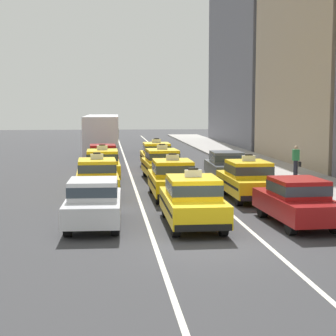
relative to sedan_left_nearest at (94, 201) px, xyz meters
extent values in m
plane|color=#353538|center=(3.40, -2.99, -0.85)|extent=(160.00, 160.00, 0.00)
cube|color=silver|center=(1.80, 17.01, -0.84)|extent=(0.14, 80.00, 0.01)
cube|color=silver|center=(5.00, 17.01, -0.84)|extent=(0.14, 80.00, 0.01)
cube|color=#9E9993|center=(10.60, 12.01, -0.77)|extent=(4.00, 90.00, 0.15)
cube|color=slate|center=(15.60, 38.30, 12.81)|extent=(6.00, 20.47, 27.32)
cylinder|color=black|center=(-0.68, 1.47, -0.53)|extent=(0.26, 0.65, 0.64)
cylinder|color=black|center=(0.77, 1.43, -0.53)|extent=(0.26, 0.65, 0.64)
cylinder|color=black|center=(-0.76, -1.36, -0.53)|extent=(0.26, 0.65, 0.64)
cylinder|color=black|center=(0.68, -1.41, -0.53)|extent=(0.26, 0.65, 0.64)
cube|color=silver|center=(0.00, 0.03, -0.20)|extent=(1.89, 4.35, 0.66)
cube|color=silver|center=(0.00, -0.07, 0.43)|extent=(1.62, 1.95, 0.60)
cube|color=#2D3842|center=(0.00, -0.07, 0.43)|extent=(1.64, 1.97, 0.33)
cylinder|color=black|center=(-0.76, 7.79, -0.53)|extent=(0.26, 0.65, 0.64)
cylinder|color=black|center=(0.72, 7.83, -0.53)|extent=(0.26, 0.65, 0.64)
cylinder|color=black|center=(-0.68, 4.74, -0.53)|extent=(0.26, 0.65, 0.64)
cylinder|color=black|center=(0.79, 4.77, -0.53)|extent=(0.26, 0.65, 0.64)
cube|color=yellow|center=(0.02, 6.28, -0.18)|extent=(1.91, 4.54, 0.70)
cube|color=black|center=(0.02, 6.28, -0.13)|extent=(1.92, 4.18, 0.10)
cube|color=yellow|center=(0.02, 6.13, 0.49)|extent=(1.65, 2.14, 0.64)
cube|color=#2D3842|center=(0.02, 6.13, 0.49)|extent=(1.67, 2.16, 0.35)
cube|color=white|center=(0.02, 6.13, 0.93)|extent=(0.56, 0.13, 0.24)
cube|color=black|center=(0.02, 6.13, 1.08)|extent=(0.32, 0.12, 0.06)
cube|color=black|center=(-0.03, 8.49, -0.43)|extent=(1.71, 0.18, 0.20)
cube|color=black|center=(0.07, 4.07, -0.43)|extent=(1.71, 0.18, 0.20)
cylinder|color=black|center=(-0.54, 13.03, -0.53)|extent=(0.25, 0.64, 0.64)
cylinder|color=black|center=(0.94, 13.04, -0.53)|extent=(0.25, 0.64, 0.64)
cylinder|color=black|center=(-0.51, 9.97, -0.53)|extent=(0.25, 0.64, 0.64)
cylinder|color=black|center=(0.96, 9.98, -0.53)|extent=(0.25, 0.64, 0.64)
cube|color=yellow|center=(0.21, 11.51, -0.18)|extent=(1.84, 4.52, 0.70)
cube|color=black|center=(0.21, 11.51, -0.13)|extent=(1.86, 4.16, 0.10)
cube|color=yellow|center=(0.21, 11.36, 0.49)|extent=(1.62, 2.11, 0.64)
cube|color=#2D3842|center=(0.21, 11.36, 0.49)|extent=(1.64, 2.14, 0.35)
cube|color=white|center=(0.21, 11.36, 0.93)|extent=(0.56, 0.13, 0.24)
cube|color=black|center=(0.21, 11.36, 1.08)|extent=(0.32, 0.11, 0.06)
cube|color=black|center=(0.19, 13.72, -0.43)|extent=(1.71, 0.16, 0.20)
cube|color=black|center=(0.23, 9.30, -0.43)|extent=(1.71, 0.16, 0.20)
cylinder|color=black|center=(-0.57, 18.21, -0.53)|extent=(0.26, 0.65, 0.64)
cylinder|color=black|center=(0.88, 18.25, -0.53)|extent=(0.26, 0.65, 0.64)
cylinder|color=black|center=(-0.48, 15.37, -0.53)|extent=(0.26, 0.65, 0.64)
cylinder|color=black|center=(0.96, 15.41, -0.53)|extent=(0.26, 0.65, 0.64)
cube|color=maroon|center=(0.20, 16.81, -0.20)|extent=(1.89, 4.35, 0.66)
cube|color=maroon|center=(0.20, 16.71, 0.43)|extent=(1.62, 1.95, 0.60)
cube|color=#2D3842|center=(0.20, 16.71, 0.43)|extent=(1.64, 1.97, 0.33)
cylinder|color=black|center=(-0.84, 29.42, -0.53)|extent=(0.25, 0.64, 0.64)
cylinder|color=black|center=(1.16, 29.38, -0.53)|extent=(0.25, 0.64, 0.64)
cylinder|color=black|center=(-0.95, 22.70, -0.53)|extent=(0.25, 0.64, 0.64)
cylinder|color=black|center=(1.05, 22.67, -0.53)|extent=(0.25, 0.64, 0.64)
cube|color=silver|center=(0.10, 26.04, 0.92)|extent=(2.69, 11.24, 2.90)
cube|color=#2D3842|center=(0.10, 26.04, 1.17)|extent=(2.70, 10.79, 0.84)
cube|color=black|center=(0.20, 31.59, 2.12)|extent=(2.13, 0.12, 0.36)
cylinder|color=black|center=(-0.65, 36.81, -0.53)|extent=(0.25, 0.64, 0.64)
cylinder|color=black|center=(0.79, 36.83, -0.53)|extent=(0.25, 0.64, 0.64)
cylinder|color=black|center=(-0.61, 33.97, -0.53)|extent=(0.25, 0.64, 0.64)
cylinder|color=black|center=(0.83, 33.99, -0.53)|extent=(0.25, 0.64, 0.64)
cube|color=silver|center=(0.09, 35.40, -0.20)|extent=(1.82, 4.32, 0.66)
cube|color=silver|center=(0.09, 35.30, 0.43)|extent=(1.59, 1.92, 0.60)
cube|color=#2D3842|center=(0.09, 35.30, 0.43)|extent=(1.61, 1.94, 0.33)
cylinder|color=black|center=(2.53, 1.28, -0.53)|extent=(0.24, 0.64, 0.64)
cylinder|color=black|center=(4.01, 1.28, -0.53)|extent=(0.24, 0.64, 0.64)
cylinder|color=black|center=(2.52, -1.78, -0.53)|extent=(0.24, 0.64, 0.64)
cylinder|color=black|center=(3.99, -1.78, -0.53)|extent=(0.24, 0.64, 0.64)
cube|color=yellow|center=(3.26, -0.25, -0.18)|extent=(1.83, 4.51, 0.70)
cube|color=black|center=(3.26, -0.25, -0.13)|extent=(1.84, 4.15, 0.10)
cube|color=yellow|center=(3.26, -0.40, 0.49)|extent=(1.61, 2.11, 0.64)
cube|color=#2D3842|center=(3.26, -0.40, 0.49)|extent=(1.63, 2.13, 0.35)
cube|color=white|center=(3.26, -0.40, 0.93)|extent=(0.56, 0.12, 0.24)
cube|color=black|center=(3.26, -0.40, 1.08)|extent=(0.32, 0.11, 0.06)
cube|color=black|center=(3.27, 1.96, -0.43)|extent=(1.71, 0.15, 0.20)
cube|color=black|center=(3.25, -2.46, -0.43)|extent=(1.71, 0.15, 0.20)
cylinder|color=black|center=(2.51, 7.08, -0.53)|extent=(0.24, 0.64, 0.64)
cylinder|color=black|center=(3.99, 7.08, -0.53)|extent=(0.24, 0.64, 0.64)
cylinder|color=black|center=(2.52, 4.02, -0.53)|extent=(0.24, 0.64, 0.64)
cylinder|color=black|center=(4.00, 4.02, -0.53)|extent=(0.24, 0.64, 0.64)
cube|color=yellow|center=(3.26, 5.55, -0.18)|extent=(1.81, 4.51, 0.70)
cube|color=black|center=(3.26, 5.55, -0.13)|extent=(1.83, 4.15, 0.10)
cube|color=yellow|center=(3.26, 5.40, 0.49)|extent=(1.61, 2.10, 0.64)
cube|color=#2D3842|center=(3.26, 5.40, 0.49)|extent=(1.63, 2.12, 0.35)
cube|color=white|center=(3.26, 5.40, 0.93)|extent=(0.56, 0.12, 0.24)
cube|color=black|center=(3.26, 5.40, 1.08)|extent=(0.32, 0.11, 0.06)
cube|color=black|center=(3.25, 7.76, -0.43)|extent=(1.71, 0.15, 0.20)
cube|color=black|center=(3.26, 3.34, -0.43)|extent=(1.71, 0.15, 0.20)
cylinder|color=black|center=(2.61, 13.11, -0.53)|extent=(0.26, 0.65, 0.64)
cylinder|color=black|center=(4.08, 13.16, -0.53)|extent=(0.26, 0.65, 0.64)
cylinder|color=black|center=(2.71, 10.05, -0.53)|extent=(0.26, 0.65, 0.64)
cylinder|color=black|center=(4.19, 10.10, -0.53)|extent=(0.26, 0.65, 0.64)
cube|color=yellow|center=(3.40, 11.60, -0.18)|extent=(1.95, 4.56, 0.70)
cube|color=black|center=(3.40, 11.60, -0.13)|extent=(1.96, 4.20, 0.10)
cube|color=yellow|center=(3.40, 11.45, 0.49)|extent=(1.67, 2.15, 0.64)
cube|color=#2D3842|center=(3.40, 11.45, 0.49)|extent=(1.69, 2.17, 0.35)
cube|color=white|center=(3.40, 11.45, 0.93)|extent=(0.56, 0.14, 0.24)
cube|color=black|center=(3.40, 11.45, 1.08)|extent=(0.32, 0.12, 0.06)
cube|color=black|center=(3.32, 13.81, -0.43)|extent=(1.71, 0.20, 0.20)
cube|color=black|center=(3.48, 9.40, -0.43)|extent=(1.71, 0.20, 0.20)
cylinder|color=black|center=(2.83, 18.47, -0.53)|extent=(0.24, 0.64, 0.64)
cylinder|color=black|center=(4.31, 18.47, -0.53)|extent=(0.24, 0.64, 0.64)
cylinder|color=black|center=(2.82, 15.41, -0.53)|extent=(0.24, 0.64, 0.64)
cylinder|color=black|center=(4.30, 15.41, -0.53)|extent=(0.24, 0.64, 0.64)
cube|color=yellow|center=(3.57, 16.94, -0.18)|extent=(1.81, 4.50, 0.70)
cube|color=black|center=(3.57, 16.94, -0.13)|extent=(1.83, 4.14, 0.10)
cube|color=yellow|center=(3.56, 16.79, 0.49)|extent=(1.61, 2.10, 0.64)
cube|color=#2D3842|center=(3.56, 16.79, 0.49)|extent=(1.63, 2.12, 0.35)
cube|color=white|center=(3.56, 16.79, 0.93)|extent=(0.56, 0.12, 0.24)
cube|color=black|center=(3.56, 16.79, 1.08)|extent=(0.32, 0.11, 0.06)
cube|color=black|center=(3.57, 19.15, -0.43)|extent=(1.71, 0.14, 0.20)
cube|color=black|center=(3.56, 14.73, -0.43)|extent=(1.71, 0.14, 0.20)
cylinder|color=black|center=(5.98, 0.92, -0.53)|extent=(0.27, 0.65, 0.64)
cylinder|color=black|center=(7.42, 0.98, -0.53)|extent=(0.27, 0.65, 0.64)
cylinder|color=black|center=(6.10, -1.91, -0.53)|extent=(0.27, 0.65, 0.64)
cylinder|color=black|center=(7.54, -1.85, -0.53)|extent=(0.27, 0.65, 0.64)
cube|color=maroon|center=(6.76, -0.46, -0.20)|extent=(1.94, 4.37, 0.66)
cube|color=maroon|center=(6.77, -0.56, 0.43)|extent=(1.64, 1.96, 0.60)
cube|color=#2D3842|center=(6.77, -0.56, 0.43)|extent=(1.66, 1.99, 0.33)
cylinder|color=black|center=(5.65, 6.34, -0.53)|extent=(0.25, 0.64, 0.64)
cylinder|color=black|center=(7.12, 6.35, -0.53)|extent=(0.25, 0.64, 0.64)
cylinder|color=black|center=(5.68, 3.28, -0.53)|extent=(0.25, 0.64, 0.64)
cylinder|color=black|center=(7.16, 3.29, -0.53)|extent=(0.25, 0.64, 0.64)
cube|color=yellow|center=(6.40, 4.81, -0.18)|extent=(1.85, 4.52, 0.70)
cube|color=black|center=(6.40, 4.81, -0.13)|extent=(1.86, 4.16, 0.10)
cube|color=yellow|center=(6.40, 4.66, 0.49)|extent=(1.62, 2.12, 0.64)
cube|color=#2D3842|center=(6.40, 4.66, 0.49)|extent=(1.64, 2.14, 0.35)
cube|color=white|center=(6.40, 4.66, 0.93)|extent=(0.56, 0.13, 0.24)
cube|color=black|center=(6.40, 4.66, 1.08)|extent=(0.32, 0.11, 0.06)
cube|color=black|center=(6.38, 7.02, -0.43)|extent=(1.71, 0.16, 0.20)
cube|color=black|center=(6.42, 2.60, -0.43)|extent=(1.71, 0.16, 0.20)
cylinder|color=black|center=(6.06, 12.15, -0.53)|extent=(0.26, 0.65, 0.64)
cylinder|color=black|center=(7.50, 12.11, -0.53)|extent=(0.26, 0.65, 0.64)
cylinder|color=black|center=(5.98, 9.31, -0.53)|extent=(0.26, 0.65, 0.64)
cylinder|color=black|center=(7.42, 9.27, -0.53)|extent=(0.26, 0.65, 0.64)
cube|color=#4C5156|center=(6.74, 10.71, -0.20)|extent=(1.88, 4.35, 0.66)
cube|color=#4C5156|center=(6.74, 10.61, 0.43)|extent=(1.61, 1.94, 0.60)
cube|color=#2D3842|center=(6.74, 10.61, 0.43)|extent=(1.63, 1.96, 0.33)
cylinder|color=#23232D|center=(10.86, 11.66, -0.29)|extent=(0.24, 0.24, 0.81)
cube|color=#338C4C|center=(10.86, 11.66, 0.42)|extent=(0.36, 0.22, 0.61)
sphere|color=tan|center=(10.86, 11.66, 0.84)|extent=(0.20, 0.20, 0.20)
cube|color=black|center=(11.10, 11.66, -0.09)|extent=(0.10, 0.20, 0.28)
camera|label=1|loc=(0.46, -18.58, 3.14)|focal=60.51mm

